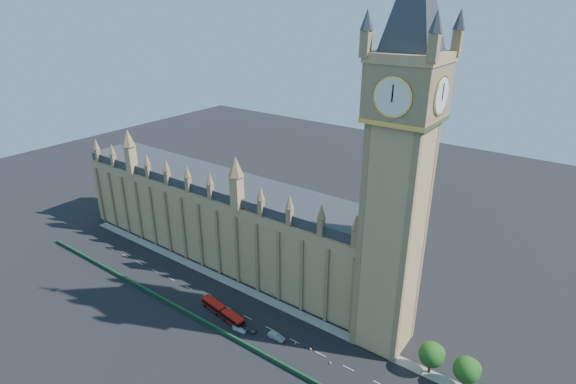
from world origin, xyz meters
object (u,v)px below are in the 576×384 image
Objects in this scene: car_grey at (250,329)px; car_silver at (276,336)px; red_bus at (223,312)px; car_white at (239,330)px.

car_silver reaches higher than car_grey.
red_bus is 4.03× the size of car_grey.
car_silver is at bearing -75.59° from car_white.
car_white is at bearing 108.36° from car_silver.
car_white is at bearing -6.39° from red_bus.
car_grey is 7.68m from car_silver.
red_bus is 10.30m from car_grey.
car_grey reaches higher than car_white.
car_silver reaches higher than car_white.
car_white is at bearing 118.53° from car_grey.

